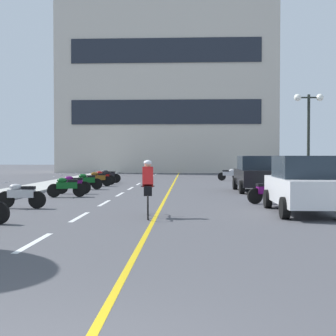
{
  "coord_description": "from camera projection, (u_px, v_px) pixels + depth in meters",
  "views": [
    {
      "loc": [
        1.22,
        -3.37,
        1.81
      ],
      "look_at": [
        0.42,
        14.76,
        1.33
      ],
      "focal_mm": 48.83,
      "sensor_mm": 36.0,
      "label": 1
    }
  ],
  "objects": [
    {
      "name": "lane_dash_5",
      "position": [
        131.0,
        188.0,
        25.52
      ],
      "size": [
        0.14,
        2.2,
        0.01
      ],
      "primitive_type": "cube",
      "color": "silver",
      "rests_on": "ground"
    },
    {
      "name": "lane_dash_7",
      "position": [
        144.0,
        181.0,
        33.51
      ],
      "size": [
        0.14,
        2.2,
        0.01
      ],
      "primitive_type": "cube",
      "color": "silver",
      "rests_on": "ground"
    },
    {
      "name": "ground_plane",
      "position": [
        165.0,
        190.0,
        24.44
      ],
      "size": [
        140.0,
        140.0,
        0.0
      ],
      "primitive_type": "plane",
      "color": "#47474C"
    },
    {
      "name": "parked_car_mid",
      "position": [
        255.0,
        174.0,
        23.22
      ],
      "size": [
        1.96,
        4.22,
        1.82
      ],
      "color": "black",
      "rests_on": "ground"
    },
    {
      "name": "motorcycle_5",
      "position": [
        269.0,
        191.0,
        17.35
      ],
      "size": [
        1.66,
        0.72,
        0.92
      ],
      "color": "black",
      "rests_on": "ground"
    },
    {
      "name": "motorcycle_12",
      "position": [
        229.0,
        174.0,
        33.46
      ],
      "size": [
        1.65,
        0.75,
        0.92
      ],
      "color": "black",
      "rests_on": "ground"
    },
    {
      "name": "motorcycle_9",
      "position": [
        98.0,
        178.0,
        27.28
      ],
      "size": [
        1.7,
        0.6,
        0.92
      ],
      "color": "black",
      "rests_on": "ground"
    },
    {
      "name": "lane_dash_9",
      "position": [
        153.0,
        176.0,
        41.5
      ],
      "size": [
        0.14,
        2.2,
        0.01
      ],
      "primitive_type": "cube",
      "color": "silver",
      "rests_on": "ground"
    },
    {
      "name": "lane_dash_2",
      "position": [
        80.0,
        217.0,
        13.54
      ],
      "size": [
        0.14,
        2.2,
        0.01
      ],
      "primitive_type": "cube",
      "color": "silver",
      "rests_on": "ground"
    },
    {
      "name": "motorcycle_7",
      "position": [
        73.0,
        184.0,
        21.78
      ],
      "size": [
        1.7,
        0.6,
        0.92
      ],
      "color": "black",
      "rests_on": "ground"
    },
    {
      "name": "centre_line_yellow",
      "position": [
        172.0,
        186.0,
        27.42
      ],
      "size": [
        0.12,
        66.0,
        0.01
      ],
      "primitive_type": "cube",
      "color": "gold",
      "rests_on": "ground"
    },
    {
      "name": "cyclist_rider",
      "position": [
        148.0,
        187.0,
        13.51
      ],
      "size": [
        0.43,
        1.77,
        1.71
      ],
      "color": "black",
      "rests_on": "ground"
    },
    {
      "name": "lane_dash_6",
      "position": [
        138.0,
        184.0,
        29.52
      ],
      "size": [
        0.14,
        2.2,
        0.01
      ],
      "primitive_type": "cube",
      "color": "silver",
      "rests_on": "ground"
    },
    {
      "name": "lane_dash_8",
      "position": [
        149.0,
        178.0,
        37.51
      ],
      "size": [
        0.14,
        2.2,
        0.01
      ],
      "primitive_type": "cube",
      "color": "silver",
      "rests_on": "ground"
    },
    {
      "name": "motorcycle_4",
      "position": [
        21.0,
        195.0,
        15.73
      ],
      "size": [
        1.7,
        0.6,
        0.92
      ],
      "color": "black",
      "rests_on": "ground"
    },
    {
      "name": "lane_dash_10",
      "position": [
        156.0,
        174.0,
        45.5
      ],
      "size": [
        0.14,
        2.2,
        0.01
      ],
      "primitive_type": "cube",
      "color": "silver",
      "rests_on": "ground"
    },
    {
      "name": "street_lamp_mid",
      "position": [
        309.0,
        119.0,
        22.76
      ],
      "size": [
        1.46,
        0.36,
        4.79
      ],
      "color": "black",
      "rests_on": "curb_right"
    },
    {
      "name": "parked_car_near",
      "position": [
        303.0,
        184.0,
        14.43
      ],
      "size": [
        1.92,
        4.2,
        1.82
      ],
      "color": "black",
      "rests_on": "ground"
    },
    {
      "name": "office_building",
      "position": [
        167.0,
        77.0,
        51.52
      ],
      "size": [
        23.95,
        6.82,
        21.6
      ],
      "color": "beige",
      "rests_on": "ground"
    },
    {
      "name": "motorcycle_11",
      "position": [
        108.0,
        176.0,
        30.96
      ],
      "size": [
        1.7,
        0.6,
        0.92
      ],
      "color": "black",
      "rests_on": "ground"
    },
    {
      "name": "lane_dash_11",
      "position": [
        158.0,
        173.0,
        49.49
      ],
      "size": [
        0.14,
        2.2,
        0.01
      ],
      "primitive_type": "cube",
      "color": "silver",
      "rests_on": "ground"
    },
    {
      "name": "motorcycle_6",
      "position": [
        66.0,
        186.0,
        20.08
      ],
      "size": [
        1.66,
        0.74,
        0.92
      ],
      "color": "black",
      "rests_on": "ground"
    },
    {
      "name": "lane_dash_4",
      "position": [
        120.0,
        194.0,
        21.53
      ],
      "size": [
        0.14,
        2.2,
        0.01
      ],
      "primitive_type": "cube",
      "color": "silver",
      "rests_on": "ground"
    },
    {
      "name": "curb_left",
      "position": [
        50.0,
        185.0,
        27.75
      ],
      "size": [
        2.4,
        72.0,
        0.12
      ],
      "primitive_type": "cube",
      "color": "#A8A8A3",
      "rests_on": "ground"
    },
    {
      "name": "curb_right",
      "position": [
        289.0,
        185.0,
        27.11
      ],
      "size": [
        2.4,
        72.0,
        0.12
      ],
      "primitive_type": "cube",
      "color": "#A8A8A3",
      "rests_on": "ground"
    },
    {
      "name": "motorcycle_10",
      "position": [
        102.0,
        177.0,
        28.96
      ],
      "size": [
        1.7,
        0.6,
        0.92
      ],
      "color": "black",
      "rests_on": "ground"
    },
    {
      "name": "lane_dash_3",
      "position": [
        104.0,
        203.0,
        17.54
      ],
      "size": [
        0.14,
        2.2,
        0.01
      ],
      "primitive_type": "cube",
      "color": "silver",
      "rests_on": "ground"
    },
    {
      "name": "lane_dash_1",
      "position": [
        34.0,
        242.0,
        9.55
      ],
      "size": [
        0.14,
        2.2,
        0.01
      ],
      "primitive_type": "cube",
      "color": "silver",
      "rests_on": "ground"
    },
    {
      "name": "motorcycle_8",
      "position": [
        86.0,
        181.0,
        24.65
      ],
      "size": [
        1.69,
        0.61,
        0.92
      ],
      "color": "black",
      "rests_on": "ground"
    }
  ]
}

